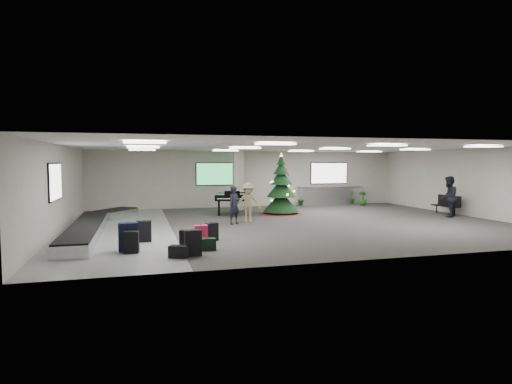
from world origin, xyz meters
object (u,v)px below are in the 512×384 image
object	(u,v)px
bench	(447,204)
traveler_bench	(449,197)
pink_suitcase	(201,235)
grand_piano	(233,197)
service_counter	(331,196)
traveler_b	(248,202)
traveler_a	(234,205)
potted_plant_left	(301,199)
christmas_tree	(281,193)
potted_plant_right	(363,199)
baggage_carousel	(94,225)

from	to	relation	value
bench	traveler_bench	bearing A→B (deg)	-131.39
pink_suitcase	grand_piano	world-z (taller)	grand_piano
service_counter	traveler_b	world-z (taller)	traveler_b
traveler_a	potted_plant_left	bearing A→B (deg)	17.42
service_counter	grand_piano	bearing A→B (deg)	-155.97
service_counter	traveler_a	xyz separation A→B (m)	(-7.38, -6.35, 0.25)
traveler_b	potted_plant_left	xyz separation A→B (m)	(4.69, 5.70, -0.41)
christmas_tree	bench	xyz separation A→B (m)	(7.87, -2.35, -0.52)
pink_suitcase	traveler_a	bearing A→B (deg)	61.78
christmas_tree	grand_piano	distance (m)	2.39
potted_plant_right	grand_piano	bearing A→B (deg)	-166.40
traveler_b	traveler_a	bearing A→B (deg)	-134.74
christmas_tree	potted_plant_left	world-z (taller)	christmas_tree
potted_plant_left	christmas_tree	bearing A→B (deg)	-125.68
pink_suitcase	traveler_b	xyz separation A→B (m)	(2.71, 4.68, 0.53)
christmas_tree	grand_piano	size ratio (longest dim) A/B	1.24
traveler_bench	christmas_tree	bearing A→B (deg)	-65.91
traveler_a	traveler_bench	bearing A→B (deg)	-33.96
christmas_tree	potted_plant_right	world-z (taller)	christmas_tree
christmas_tree	potted_plant_right	xyz separation A→B (m)	(5.96, 2.51, -0.62)
traveler_a	traveler_bench	xyz separation A→B (m)	(10.15, -0.44, 0.16)
pink_suitcase	potted_plant_right	xyz separation A→B (m)	(10.97, 9.55, 0.10)
pink_suitcase	traveler_a	xyz separation A→B (m)	(1.99, 4.17, 0.48)
service_counter	christmas_tree	xyz separation A→B (m)	(-4.37, -3.49, 0.50)
potted_plant_right	pink_suitcase	bearing A→B (deg)	-138.96
christmas_tree	traveler_a	distance (m)	4.17
baggage_carousel	pink_suitcase	xyz separation A→B (m)	(3.47, -3.79, 0.10)
service_counter	pink_suitcase	xyz separation A→B (m)	(-9.38, -10.53, -0.23)
pink_suitcase	potted_plant_left	bearing A→B (deg)	51.80
traveler_bench	potted_plant_left	distance (m)	8.18
grand_piano	bench	bearing A→B (deg)	0.38
bench	potted_plant_left	xyz separation A→B (m)	(-5.47, 5.69, -0.09)
service_counter	potted_plant_right	size ratio (longest dim) A/B	4.81
grand_piano	traveler_bench	world-z (taller)	traveler_bench
grand_piano	potted_plant_right	world-z (taller)	grand_piano
service_counter	traveler_bench	world-z (taller)	traveler_bench
traveler_b	baggage_carousel	bearing A→B (deg)	-161.77
traveler_b	potted_plant_left	distance (m)	7.39
baggage_carousel	traveler_b	bearing A→B (deg)	8.18
service_counter	bench	world-z (taller)	service_counter
pink_suitcase	potted_plant_left	world-z (taller)	potted_plant_left
baggage_carousel	potted_plant_left	bearing A→B (deg)	31.20
grand_piano	traveler_a	distance (m)	3.44
bench	service_counter	bearing A→B (deg)	116.89
potted_plant_left	pink_suitcase	bearing A→B (deg)	-125.51
service_counter	potted_plant_left	size ratio (longest dim) A/B	4.65
grand_piano	potted_plant_left	xyz separation A→B (m)	(4.73, 2.84, -0.42)
pink_suitcase	bench	xyz separation A→B (m)	(12.88, 4.69, 0.21)
christmas_tree	potted_plant_left	size ratio (longest dim) A/B	3.50
bench	traveler_bench	world-z (taller)	traveler_bench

